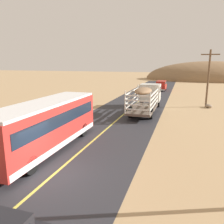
% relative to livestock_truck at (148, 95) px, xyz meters
% --- Properties ---
extents(ground_plane, '(240.00, 240.00, 0.00)m').
position_rel_livestock_truck_xyz_m(ground_plane, '(-2.09, -17.77, -1.79)').
color(ground_plane, tan).
extents(road_surface, '(8.00, 120.00, 0.02)m').
position_rel_livestock_truck_xyz_m(road_surface, '(-2.09, -17.77, -1.78)').
color(road_surface, '#2D2D33').
rests_on(road_surface, ground).
extents(road_centre_line, '(0.16, 117.60, 0.00)m').
position_rel_livestock_truck_xyz_m(road_centre_line, '(-2.09, -17.77, -1.77)').
color(road_centre_line, '#D8CC4C').
rests_on(road_centre_line, road_surface).
extents(livestock_truck, '(2.53, 9.70, 3.02)m').
position_rel_livestock_truck_xyz_m(livestock_truck, '(0.00, 0.00, 0.00)').
color(livestock_truck, silver).
rests_on(livestock_truck, road_surface).
extents(bus, '(2.54, 10.00, 3.21)m').
position_rel_livestock_truck_xyz_m(bus, '(-4.35, -14.84, -0.04)').
color(bus, red).
rests_on(bus, road_surface).
extents(car_far, '(1.90, 4.62, 1.93)m').
position_rel_livestock_truck_xyz_m(car_far, '(-0.25, 19.82, -0.70)').
color(car_far, '#B2261E').
rests_on(car_far, road_surface).
extents(power_pole_mid, '(2.20, 0.24, 7.21)m').
position_rel_livestock_truck_xyz_m(power_pole_mid, '(6.98, 4.07, 2.10)').
color(power_pole_mid, brown).
rests_on(power_pole_mid, ground).
extents(boulder_far_horizon, '(0.89, 0.92, 0.45)m').
position_rel_livestock_truck_xyz_m(boulder_far_horizon, '(7.25, 3.46, -1.56)').
color(boulder_far_horizon, '#84705B').
rests_on(boulder_far_horizon, ground).
extents(distant_hill, '(40.91, 25.20, 11.85)m').
position_rel_livestock_truck_xyz_m(distant_hill, '(11.99, 53.31, -1.79)').
color(distant_hill, olive).
rests_on(distant_hill, ground).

